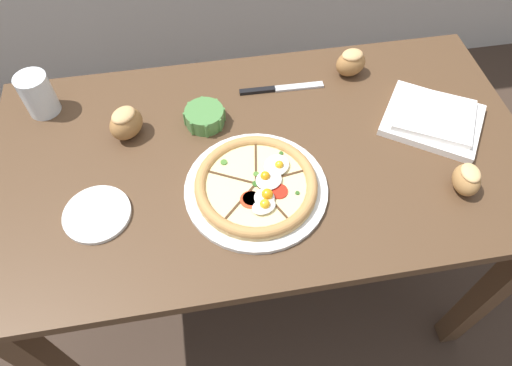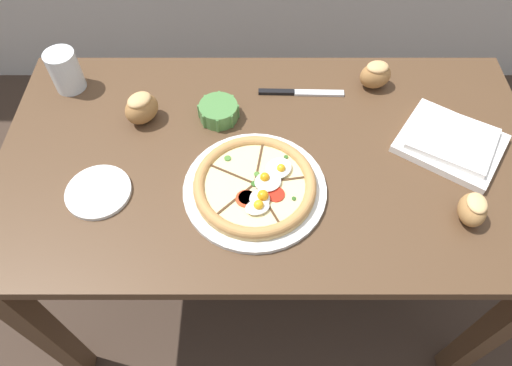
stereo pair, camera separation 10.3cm
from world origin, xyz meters
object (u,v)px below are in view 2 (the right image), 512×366
Objects in this scene: bread_piece_mid at (143,107)px; bread_piece_far at (474,210)px; napkin_folded at (453,142)px; ramekin_bowl at (220,111)px; water_glass at (68,72)px; bread_piece_near at (377,75)px; knife_main at (302,93)px; pizza at (256,186)px; side_saucer at (100,191)px; dining_table at (270,182)px.

bread_piece_far is at bearing -21.47° from bread_piece_mid.
bread_piece_far is at bearing -93.24° from napkin_folded.
ramekin_bowl is at bearing 170.37° from napkin_folded.
ramekin_bowl is 0.64m from bread_piece_far.
bread_piece_far is 1.07m from water_glass.
knife_main is at bearing -171.18° from bread_piece_near.
bread_piece_mid is at bearing 158.53° from bread_piece_far.
knife_main is at bearing 152.70° from napkin_folded.
bread_piece_near reaches higher than pizza.
side_saucer is at bearing -67.75° from water_glass.
dining_table is at bearing -139.94° from bread_piece_near.
side_saucer is at bearing -163.68° from dining_table.
water_glass is (-0.51, 0.35, 0.03)m from pizza.
knife_main is (0.12, 0.32, -0.02)m from pizza.
bread_piece_far is (0.57, -0.31, 0.01)m from ramekin_bowl.
ramekin_bowl is 0.71× the size of side_saucer.
bread_piece_near is 0.41× the size of knife_main.
dining_table is 4.36× the size of napkin_folded.
water_glass reaches higher than bread_piece_near.
napkin_folded reaches higher than side_saucer.
bread_piece_far reaches higher than pizza.
bread_piece_far is 0.56× the size of side_saucer.
pizza is 3.43× the size of bread_piece_near.
water_glass reaches higher than bread_piece_far.
bread_piece_mid is at bearing 173.32° from napkin_folded.
bread_piece_far is at bearing -28.43° from ramekin_bowl.
side_saucer is at bearing -144.53° from knife_main.
bread_piece_far reaches higher than knife_main.
bread_piece_far is (0.44, -0.18, 0.16)m from dining_table.
water_glass is (-0.63, 0.03, 0.05)m from knife_main.
pizza is 0.48m from bread_piece_far.
napkin_folded is at bearing 15.62° from pizza.
bread_piece_mid reaches higher than ramekin_bowl.
ramekin_bowl is 0.46× the size of knife_main.
bread_piece_far reaches higher than ramekin_bowl.
ramekin_bowl is 0.44m from bread_piece_near.
knife_main is 0.58m from side_saucer.
bread_piece_near reaches higher than side_saucer.
side_saucer is (-0.36, -0.01, -0.01)m from pizza.
napkin_folded is 0.21m from bread_piece_far.
water_glass reaches higher than napkin_folded.
napkin_folded is (0.48, 0.14, -0.00)m from pizza.
ramekin_bowl reaches higher than napkin_folded.
napkin_folded is at bearing 9.52° from side_saucer.
water_glass is (-0.22, 0.12, 0.01)m from bread_piece_mid.
water_glass reaches higher than knife_main.
water_glass is at bearing 167.79° from napkin_folded.
water_glass is at bearing 164.27° from ramekin_bowl.
water_glass is at bearing 156.19° from dining_table.
bread_piece_near is 0.45m from bread_piece_far.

